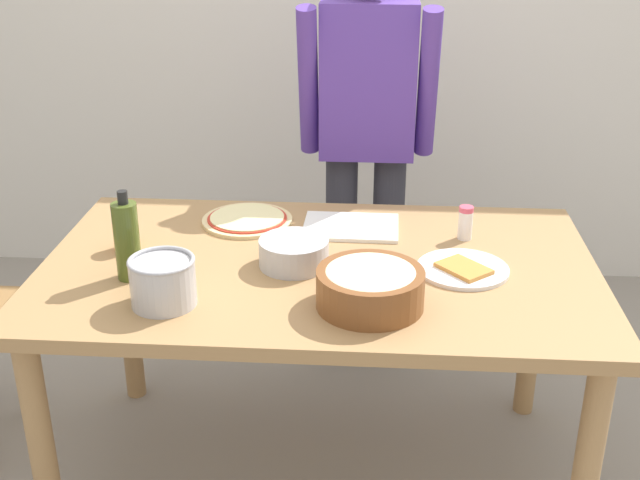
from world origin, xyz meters
The scene contains 12 objects.
ground centered at (0.00, 0.00, 0.00)m, with size 8.00×8.00×0.00m, color gray.
dining_table centered at (0.00, 0.00, 0.67)m, with size 1.60×0.96×0.76m.
person_cook centered at (0.12, 0.76, 0.94)m, with size 0.49×0.25×1.62m.
pizza_raw_on_board centered at (-0.25, 0.29, 0.77)m, with size 0.29×0.29×0.02m.
plate_with_slice centered at (0.41, -0.03, 0.77)m, with size 0.26×0.26×0.02m.
popcorn_bowl centered at (0.15, -0.25, 0.82)m, with size 0.28×0.28×0.11m.
mixing_bowl_steel centered at (-0.07, -0.02, 0.80)m, with size 0.20×0.20×0.08m.
olive_oil_bottle centered at (-0.52, -0.13, 0.87)m, with size 0.07×0.07×0.26m.
steel_pot centered at (-0.38, -0.28, 0.83)m, with size 0.17×0.17×0.13m.
cup_orange centered at (-0.58, 0.05, 0.80)m, with size 0.07×0.07×0.09m, color orange.
salt_shaker centered at (0.44, 0.21, 0.81)m, with size 0.04×0.04×0.11m.
cutting_board_white centered at (0.08, 0.26, 0.77)m, with size 0.30×0.22×0.01m, color white.
Camera 1 is at (0.15, -2.10, 1.76)m, focal length 45.21 mm.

